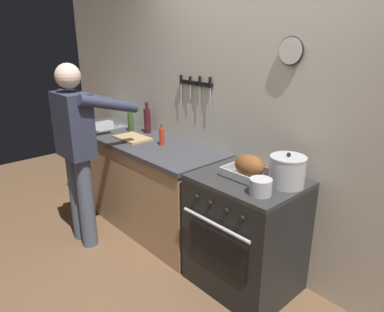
# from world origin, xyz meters

# --- Properties ---
(wall_back) EXTENTS (6.00, 0.13, 2.60)m
(wall_back) POSITION_xyz_m (0.00, 1.35, 1.30)
(wall_back) COLOR beige
(wall_back) RESTS_ON ground
(counter_block) EXTENTS (2.03, 0.65, 0.90)m
(counter_block) POSITION_xyz_m (-1.21, 0.99, 0.46)
(counter_block) COLOR tan
(counter_block) RESTS_ON ground
(stove) EXTENTS (0.76, 0.67, 0.90)m
(stove) POSITION_xyz_m (0.22, 0.99, 0.45)
(stove) COLOR black
(stove) RESTS_ON ground
(person_cook) EXTENTS (0.51, 0.63, 1.66)m
(person_cook) POSITION_xyz_m (-1.20, 0.37, 0.95)
(person_cook) COLOR #4C566B
(person_cook) RESTS_ON ground
(roasting_pan) EXTENTS (0.35, 0.26, 0.17)m
(roasting_pan) POSITION_xyz_m (0.22, 1.00, 0.98)
(roasting_pan) COLOR #B7B7BC
(roasting_pan) RESTS_ON stove
(stock_pot) EXTENTS (0.24, 0.24, 0.24)m
(stock_pot) POSITION_xyz_m (0.47, 1.08, 1.00)
(stock_pot) COLOR #B7B7BC
(stock_pot) RESTS_ON stove
(saucepan) EXTENTS (0.15, 0.15, 0.11)m
(saucepan) POSITION_xyz_m (0.44, 0.83, 0.95)
(saucepan) COLOR #B7B7BC
(saucepan) RESTS_ON stove
(cutting_board) EXTENTS (0.36, 0.24, 0.02)m
(cutting_board) POSITION_xyz_m (-1.20, 0.94, 0.91)
(cutting_board) COLOR tan
(cutting_board) RESTS_ON counter_block
(bottle_olive_oil) EXTENTS (0.06, 0.06, 0.26)m
(bottle_olive_oil) POSITION_xyz_m (-1.47, 1.10, 1.01)
(bottle_olive_oil) COLOR #385623
(bottle_olive_oil) RESTS_ON counter_block
(bottle_wine_red) EXTENTS (0.07, 0.07, 0.32)m
(bottle_wine_red) POSITION_xyz_m (-1.29, 1.19, 1.04)
(bottle_wine_red) COLOR #47141E
(bottle_wine_red) RESTS_ON counter_block
(bottle_hot_sauce) EXTENTS (0.05, 0.05, 0.20)m
(bottle_hot_sauce) POSITION_xyz_m (-0.85, 1.03, 0.98)
(bottle_hot_sauce) COLOR red
(bottle_hot_sauce) RESTS_ON counter_block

